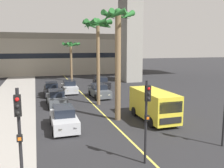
% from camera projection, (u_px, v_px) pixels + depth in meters
% --- Properties ---
extents(sidewalk_left, '(4.80, 80.00, 0.15)m').
position_uv_depth(sidewalk_left, '(2.00, 124.00, 17.88)').
color(sidewalk_left, '#9E9991').
rests_on(sidewalk_left, ground).
extents(lane_stripe_center, '(0.14, 56.00, 0.01)m').
position_uv_depth(lane_stripe_center, '(86.00, 97.00, 27.84)').
color(lane_stripe_center, '#DBCC4C').
rests_on(lane_stripe_center, ground).
extents(pier_building_backdrop, '(34.79, 8.04, 8.58)m').
position_uv_depth(pier_building_backdrop, '(61.00, 54.00, 52.13)').
color(pier_building_backdrop, '#BCB29E').
rests_on(pier_building_backdrop, ground).
extents(car_queue_front, '(1.95, 4.16, 1.56)m').
position_uv_depth(car_queue_front, '(99.00, 91.00, 27.67)').
color(car_queue_front, '#4C5156').
rests_on(car_queue_front, ground).
extents(car_queue_second, '(1.85, 4.11, 1.56)m').
position_uv_depth(car_queue_second, '(64.00, 119.00, 17.03)').
color(car_queue_second, '#B7BABF').
rests_on(car_queue_second, ground).
extents(car_queue_third, '(1.91, 4.14, 1.56)m').
position_uv_depth(car_queue_third, '(57.00, 99.00, 23.69)').
color(car_queue_third, '#4C5156').
rests_on(car_queue_third, ground).
extents(car_queue_fourth, '(1.88, 4.12, 1.56)m').
position_uv_depth(car_queue_fourth, '(69.00, 87.00, 30.42)').
color(car_queue_fourth, '#B7BABF').
rests_on(car_queue_fourth, ground).
extents(car_queue_fifth, '(1.90, 4.14, 1.56)m').
position_uv_depth(car_queue_fifth, '(52.00, 89.00, 28.73)').
color(car_queue_fifth, black).
rests_on(car_queue_fifth, ground).
extents(car_queue_sixth, '(1.91, 4.14, 1.56)m').
position_uv_depth(car_queue_sixth, '(101.00, 83.00, 34.06)').
color(car_queue_sixth, black).
rests_on(car_queue_sixth, ground).
extents(delivery_van, '(2.17, 5.26, 2.36)m').
position_uv_depth(delivery_van, '(153.00, 104.00, 18.89)').
color(delivery_van, yellow).
rests_on(delivery_van, ground).
extents(traffic_light_left_sidewalk_corner, '(0.24, 0.37, 4.20)m').
position_uv_depth(traffic_light_left_sidewalk_corner, '(19.00, 129.00, 8.52)').
color(traffic_light_left_sidewalk_corner, black).
rests_on(traffic_light_left_sidewalk_corner, sidewalk_left).
extents(traffic_light_median_near, '(0.24, 0.37, 4.20)m').
position_uv_depth(traffic_light_median_near, '(147.00, 111.00, 11.50)').
color(traffic_light_median_near, black).
rests_on(traffic_light_median_near, ground).
extents(palm_tree_near_median, '(3.10, 3.05, 8.52)m').
position_uv_depth(palm_tree_near_median, '(98.00, 33.00, 23.19)').
color(palm_tree_near_median, brown).
rests_on(palm_tree_near_median, ground).
extents(palm_tree_mid_median, '(3.17, 3.22, 6.68)m').
position_uv_depth(palm_tree_mid_median, '(71.00, 49.00, 40.50)').
color(palm_tree_mid_median, brown).
rests_on(palm_tree_mid_median, ground).
extents(palm_tree_far_median, '(2.60, 2.67, 8.64)m').
position_uv_depth(palm_tree_far_median, '(118.00, 40.00, 18.21)').
color(palm_tree_far_median, brown).
rests_on(palm_tree_far_median, ground).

